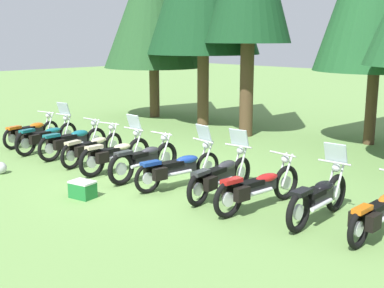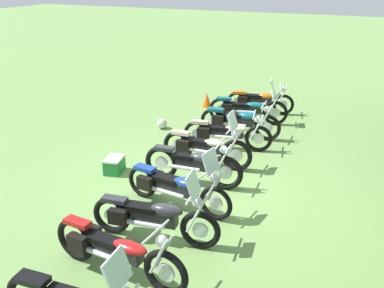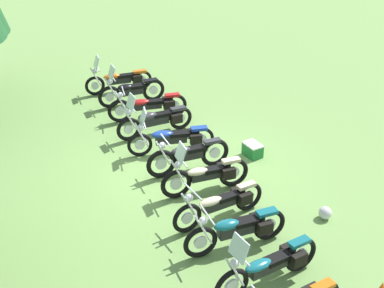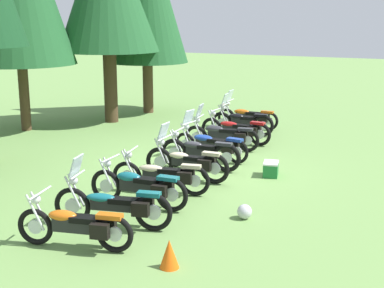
{
  "view_description": "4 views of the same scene",
  "coord_description": "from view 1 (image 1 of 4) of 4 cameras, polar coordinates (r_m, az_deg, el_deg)",
  "views": [
    {
      "loc": [
        9.01,
        -7.48,
        3.33
      ],
      "look_at": [
        0.81,
        0.6,
        0.87
      ],
      "focal_mm": 46.84,
      "sensor_mm": 36.0,
      "label": 1
    },
    {
      "loc": [
        7.65,
        3.35,
        4.34
      ],
      "look_at": [
        -0.56,
        -0.4,
        0.7
      ],
      "focal_mm": 40.66,
      "sensor_mm": 36.0,
      "label": 2
    },
    {
      "loc": [
        -11.29,
        3.41,
        7.32
      ],
      "look_at": [
        0.06,
        -0.29,
        0.71
      ],
      "focal_mm": 50.85,
      "sensor_mm": 36.0,
      "label": 3
    },
    {
      "loc": [
        -12.53,
        -5.86,
        3.97
      ],
      "look_at": [
        -1.13,
        -0.44,
        0.95
      ],
      "focal_mm": 50.74,
      "sensor_mm": 36.0,
      "label": 4
    }
  ],
  "objects": [
    {
      "name": "dropped_helmet",
      "position": [
        13.31,
        -20.95,
        -2.56
      ],
      "size": [
        0.3,
        0.3,
        0.3
      ],
      "primitive_type": "sphere",
      "color": "silver",
      "rests_on": "ground_plane"
    },
    {
      "name": "motorcycle_2",
      "position": [
        14.49,
        -13.46,
        0.36
      ],
      "size": [
        0.71,
        2.28,
        1.02
      ],
      "rotation": [
        0.0,
        0.0,
        1.63
      ],
      "color": "black",
      "rests_on": "ground_plane"
    },
    {
      "name": "motorcycle_9",
      "position": [
        9.51,
        14.29,
        -5.77
      ],
      "size": [
        0.66,
        2.19,
        1.38
      ],
      "rotation": [
        0.0,
        0.0,
        1.65
      ],
      "color": "black",
      "rests_on": "ground_plane"
    },
    {
      "name": "motorcycle_0",
      "position": [
        16.42,
        -17.88,
        1.36
      ],
      "size": [
        0.89,
        2.12,
        0.99
      ],
      "rotation": [
        0.0,
        0.0,
        1.79
      ],
      "color": "black",
      "rests_on": "ground_plane"
    },
    {
      "name": "ground_plane",
      "position": [
        12.18,
        -4.69,
        -3.83
      ],
      "size": [
        80.0,
        80.0,
        0.0
      ],
      "primitive_type": "plane",
      "color": "#6B934C"
    },
    {
      "name": "motorcycle_8",
      "position": [
        9.94,
        7.43,
        -4.88
      ],
      "size": [
        0.67,
        2.41,
        1.02
      ],
      "rotation": [
        0.0,
        0.0,
        1.5
      ],
      "color": "black",
      "rests_on": "ground_plane"
    },
    {
      "name": "picnic_cooler",
      "position": [
        10.85,
        -12.34,
        -5.07
      ],
      "size": [
        0.59,
        0.47,
        0.36
      ],
      "color": "#1E7233",
      "rests_on": "ground_plane"
    },
    {
      "name": "motorcycle_10",
      "position": [
        9.16,
        20.68,
        -7.07
      ],
      "size": [
        0.75,
        2.27,
        1.34
      ],
      "rotation": [
        0.0,
        0.0,
        1.59
      ],
      "color": "black",
      "rests_on": "ground_plane"
    },
    {
      "name": "pine_tree_0",
      "position": [
        21.21,
        -4.46,
        15.77
      ],
      "size": [
        4.11,
        4.11,
        7.34
      ],
      "color": "#4C3823",
      "rests_on": "ground_plane"
    },
    {
      "name": "motorcycle_6",
      "position": [
        11.31,
        -1.61,
        -2.61
      ],
      "size": [
        0.77,
        2.35,
        1.35
      ],
      "rotation": [
        0.0,
        0.0,
        1.46
      ],
      "color": "black",
      "rests_on": "ground_plane"
    },
    {
      "name": "motorcycle_4",
      "position": [
        12.69,
        -8.74,
        -1.08
      ],
      "size": [
        0.74,
        2.23,
        1.39
      ],
      "rotation": [
        0.0,
        0.0,
        1.61
      ],
      "color": "black",
      "rests_on": "ground_plane"
    },
    {
      "name": "motorcycle_1",
      "position": [
        15.44,
        -16.22,
        0.93
      ],
      "size": [
        0.86,
        2.33,
        1.38
      ],
      "rotation": [
        0.0,
        0.0,
        1.8
      ],
      "color": "black",
      "rests_on": "ground_plane"
    },
    {
      "name": "motorcycle_5",
      "position": [
        12.0,
        -5.39,
        -1.78
      ],
      "size": [
        0.71,
        2.23,
        1.04
      ],
      "rotation": [
        0.0,
        0.0,
        1.65
      ],
      "color": "black",
      "rests_on": "ground_plane"
    },
    {
      "name": "motorcycle_7",
      "position": [
        10.62,
        3.25,
        -3.56
      ],
      "size": [
        0.76,
        2.3,
        1.36
      ],
      "rotation": [
        0.0,
        0.0,
        1.71
      ],
      "color": "black",
      "rests_on": "ground_plane"
    },
    {
      "name": "motorcycle_3",
      "position": [
        13.67,
        -11.34,
        -0.36
      ],
      "size": [
        0.88,
        2.27,
        1.0
      ],
      "rotation": [
        0.0,
        0.0,
        1.78
      ],
      "color": "black",
      "rests_on": "ground_plane"
    }
  ]
}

